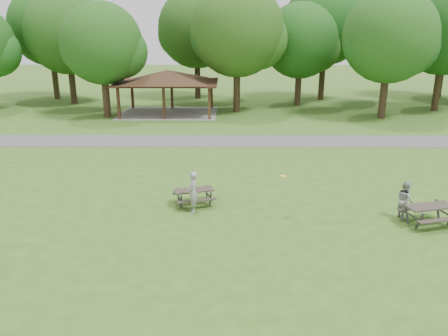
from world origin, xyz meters
TOP-DOWN VIEW (x-y plane):
  - ground at (0.00, 0.00)m, footprint 160.00×160.00m
  - asphalt_path at (0.00, 14.00)m, footprint 120.00×3.20m
  - pavilion at (-4.00, 24.00)m, footprint 8.60×7.01m
  - tree_row_c at (-13.90, 29.03)m, footprint 8.19×7.80m
  - tree_row_d at (-8.92, 22.53)m, footprint 6.93×6.60m
  - tree_row_e at (2.10, 25.03)m, footprint 8.40×8.00m
  - tree_row_f at (8.09, 28.53)m, footprint 7.35×7.00m
  - tree_row_g at (14.09, 22.03)m, footprint 7.77×7.40m
  - tree_row_h at (20.10, 25.53)m, footprint 8.61×8.20m
  - tree_deep_a at (-16.90, 32.53)m, footprint 8.40×8.00m
  - tree_deep_b at (-1.90, 33.03)m, footprint 8.40×8.00m
  - tree_deep_c at (11.10, 32.03)m, footprint 8.82×8.40m
  - tree_deep_d at (24.10, 33.53)m, footprint 8.40×8.00m
  - picnic_table_middle at (-0.25, 2.99)m, footprint 1.91×1.70m
  - picnic_table_far at (8.74, 1.10)m, footprint 2.11×1.85m
  - frisbee_in_flight at (3.31, 2.04)m, footprint 0.33×0.33m
  - frisbee_thrower at (-0.23, 2.28)m, footprint 0.48×0.66m
  - frisbee_catcher at (8.03, 1.72)m, footprint 0.62×0.77m

SIDE VIEW (x-z plane):
  - ground at x=0.00m, z-range 0.00..0.00m
  - asphalt_path at x=0.00m, z-range 0.00..0.02m
  - picnic_table_middle at x=-0.25m, z-range 0.17..0.87m
  - picnic_table_far at x=8.74m, z-range 0.19..0.97m
  - frisbee_catcher at x=8.03m, z-range 0.00..1.48m
  - frisbee_thrower at x=-0.23m, z-range 0.00..1.67m
  - frisbee_in_flight at x=3.31m, z-range 1.59..1.61m
  - pavilion at x=-4.00m, z-range 1.18..4.94m
  - tree_row_d at x=-8.92m, z-range 1.13..10.41m
  - tree_row_f at x=8.09m, z-range 1.06..10.62m
  - tree_row_g at x=14.09m, z-range 1.20..11.46m
  - tree_row_c at x=-13.90m, z-range 1.20..11.87m
  - tree_row_e at x=2.10m, z-range 1.27..12.29m
  - tree_deep_b at x=-1.90m, z-range 1.32..12.45m
  - tree_row_h at x=20.10m, z-range 1.34..12.71m
  - tree_deep_d at x=24.10m, z-range 1.39..12.66m
  - tree_deep_a at x=-16.90m, z-range 1.44..12.82m
  - tree_deep_c at x=11.10m, z-range 1.49..13.39m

